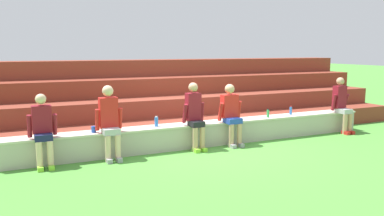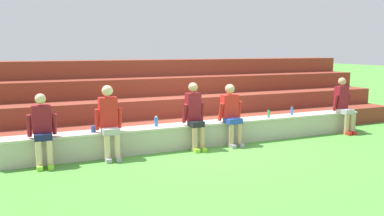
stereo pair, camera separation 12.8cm
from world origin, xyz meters
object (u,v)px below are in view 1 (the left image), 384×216
Objects in this scene: water_bottle_near_right at (156,122)px; person_right_of_center at (231,112)px; person_center at (195,114)px; person_far_right at (342,104)px; person_far_left at (43,128)px; water_bottle_center_gap at (291,110)px; person_left_of_center at (110,120)px; plastic_cup_right_end at (94,129)px; water_bottle_mid_left at (268,113)px.

person_right_of_center is at bearing -8.22° from water_bottle_near_right.
person_center is 0.84m from water_bottle_near_right.
person_center is 4.19m from person_far_right.
person_far_left is 5.86m from water_bottle_center_gap.
person_left_of_center is 1.08m from water_bottle_near_right.
person_center is 1.05× the size of person_right_of_center.
person_center is 11.51× the size of plastic_cup_right_end.
water_bottle_near_right is (-1.69, 0.24, -0.12)m from person_right_of_center.
person_right_of_center is 1.92m from water_bottle_center_gap.
person_center is at bearing -0.42° from person_left_of_center.
water_bottle_near_right reaches higher than water_bottle_center_gap.
person_far_right reaches higher than person_far_left.
water_bottle_center_gap is at bearing 2.59° from person_far_left.
person_far_right reaches higher than water_bottle_mid_left.
plastic_cup_right_end is (-4.14, 0.01, -0.03)m from water_bottle_mid_left.
person_center is at bearing -174.42° from water_bottle_center_gap.
person_far_right is at bearing -0.23° from person_far_left.
person_left_of_center reaches higher than person_center.
water_bottle_center_gap is (4.62, 0.26, -0.15)m from person_left_of_center.
person_left_of_center is at bearing 179.63° from person_right_of_center.
water_bottle_center_gap is 3.58m from water_bottle_near_right.
person_far_right is at bearing -11.82° from water_bottle_center_gap.
water_bottle_center_gap is 1.06× the size of water_bottle_mid_left.
person_right_of_center is 1.15m from water_bottle_mid_left.
water_bottle_mid_left is (1.13, 0.18, -0.13)m from person_right_of_center.
person_right_of_center is (2.73, -0.02, -0.03)m from person_left_of_center.
plastic_cup_right_end is at bearing 148.88° from person_left_of_center.
water_bottle_center_gap is at bearing 8.32° from person_right_of_center.
person_center is at bearing -175.08° from water_bottle_mid_left.
plastic_cup_right_end is at bearing 176.43° from person_right_of_center.
person_far_left is at bearing -174.18° from water_bottle_near_right.
water_bottle_center_gap is 0.77m from water_bottle_mid_left.
water_bottle_near_right is at bearing 163.09° from person_center.
person_right_of_center is 1.71m from water_bottle_near_right.
person_far_right is at bearing -0.29° from person_center.
water_bottle_mid_left is at bearing 4.92° from person_center.
person_left_of_center is 7.08× the size of water_bottle_mid_left.
person_left_of_center is at bearing -167.78° from water_bottle_near_right.
person_center reaches higher than plastic_cup_right_end.
person_center is 1.01× the size of person_far_right.
person_far_right is at bearing -3.00° from water_bottle_near_right.
person_center reaches higher than water_bottle_mid_left.
person_right_of_center is at bearing 179.70° from person_far_right.
person_left_of_center is 1.02× the size of person_far_right.
plastic_cup_right_end is at bearing 10.53° from person_far_left.
water_bottle_near_right is (1.04, 0.23, -0.15)m from person_left_of_center.
person_far_left reaches higher than plastic_cup_right_end.
person_center reaches higher than person_far_left.
person_center is 7.04× the size of water_bottle_mid_left.
person_right_of_center is 0.97× the size of person_far_right.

